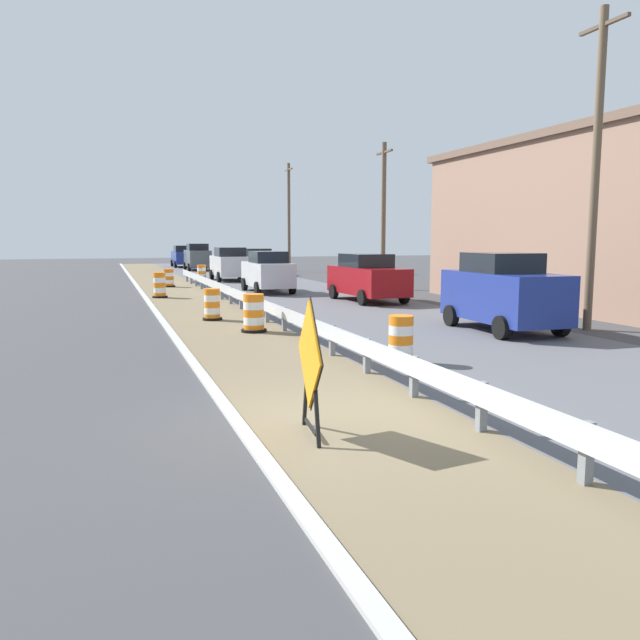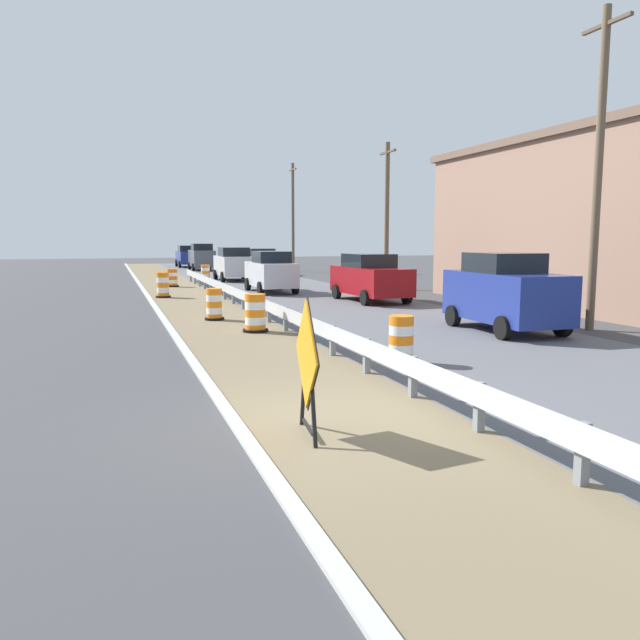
{
  "view_description": "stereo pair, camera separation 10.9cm",
  "coord_description": "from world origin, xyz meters",
  "px_view_note": "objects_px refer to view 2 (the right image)",
  "views": [
    {
      "loc": [
        -3.03,
        -8.43,
        2.67
      ],
      "look_at": [
        1.17,
        3.71,
        0.98
      ],
      "focal_mm": 35.13,
      "sensor_mm": 36.0,
      "label": 1
    },
    {
      "loc": [
        -2.93,
        -8.47,
        2.67
      ],
      "look_at": [
        1.17,
        3.71,
        0.98
      ],
      "focal_mm": 35.13,
      "sensor_mm": 36.0,
      "label": 2
    }
  ],
  "objects_px": {
    "car_distant_a": "(505,292)",
    "utility_pole_near": "(598,167)",
    "traffic_barrel_mid": "(214,306)",
    "traffic_barrel_farthest": "(205,273)",
    "car_lead_near_lane": "(233,264)",
    "car_trailing_far_lane": "(202,257)",
    "traffic_barrel_far": "(163,286)",
    "traffic_barrel_nearest": "(401,342)",
    "utility_pole_mid": "(387,214)",
    "utility_pole_far": "(293,216)",
    "car_mid_far_lane": "(261,262)",
    "traffic_barrel_farther": "(172,279)",
    "car_distant_b": "(271,272)",
    "traffic_barrel_close": "(255,315)",
    "warning_sign_diamond": "(307,360)",
    "car_trailing_near_lane": "(370,278)",
    "car_lead_far_lane": "(188,256)"
  },
  "relations": [
    {
      "from": "traffic_barrel_farthest",
      "to": "utility_pole_near",
      "type": "relative_size",
      "value": 0.11
    },
    {
      "from": "traffic_barrel_far",
      "to": "car_distant_a",
      "type": "xyz_separation_m",
      "value": [
        8.5,
        -13.74,
        0.6
      ]
    },
    {
      "from": "traffic_barrel_far",
      "to": "car_mid_far_lane",
      "type": "height_order",
      "value": "car_mid_far_lane"
    },
    {
      "from": "traffic_barrel_farther",
      "to": "car_distant_b",
      "type": "relative_size",
      "value": 0.23
    },
    {
      "from": "traffic_barrel_nearest",
      "to": "car_distant_b",
      "type": "xyz_separation_m",
      "value": [
        1.72,
        18.24,
        0.55
      ]
    },
    {
      "from": "utility_pole_mid",
      "to": "warning_sign_diamond",
      "type": "bearing_deg",
      "value": -117.03
    },
    {
      "from": "car_trailing_far_lane",
      "to": "utility_pole_far",
      "type": "xyz_separation_m",
      "value": [
        6.66,
        -4.71,
        3.33
      ]
    },
    {
      "from": "traffic_barrel_nearest",
      "to": "utility_pole_mid",
      "type": "distance_m",
      "value": 20.0
    },
    {
      "from": "traffic_barrel_close",
      "to": "car_distant_a",
      "type": "xyz_separation_m",
      "value": [
        6.86,
        -2.14,
        0.63
      ]
    },
    {
      "from": "traffic_barrel_far",
      "to": "car_lead_far_lane",
      "type": "distance_m",
      "value": 30.89
    },
    {
      "from": "utility_pole_mid",
      "to": "traffic_barrel_nearest",
      "type": "bearing_deg",
      "value": -113.65
    },
    {
      "from": "car_mid_far_lane",
      "to": "utility_pole_near",
      "type": "relative_size",
      "value": 0.47
    },
    {
      "from": "car_lead_near_lane",
      "to": "utility_pole_far",
      "type": "distance_m",
      "value": 11.71
    },
    {
      "from": "traffic_barrel_farthest",
      "to": "car_trailing_far_lane",
      "type": "distance_m",
      "value": 12.57
    },
    {
      "from": "utility_pole_near",
      "to": "utility_pole_mid",
      "type": "xyz_separation_m",
      "value": [
        0.52,
        15.39,
        -0.74
      ]
    },
    {
      "from": "utility_pole_near",
      "to": "car_lead_near_lane",
      "type": "bearing_deg",
      "value": 103.03
    },
    {
      "from": "car_lead_near_lane",
      "to": "car_distant_a",
      "type": "distance_m",
      "value": 24.44
    },
    {
      "from": "traffic_barrel_close",
      "to": "car_trailing_far_lane",
      "type": "distance_m",
      "value": 36.04
    },
    {
      "from": "car_mid_far_lane",
      "to": "utility_pole_far",
      "type": "xyz_separation_m",
      "value": [
        3.49,
        3.66,
        3.47
      ]
    },
    {
      "from": "car_trailing_near_lane",
      "to": "car_lead_far_lane",
      "type": "distance_m",
      "value": 35.18
    },
    {
      "from": "car_lead_far_lane",
      "to": "car_trailing_far_lane",
      "type": "distance_m",
      "value": 6.27
    },
    {
      "from": "car_distant_a",
      "to": "utility_pole_far",
      "type": "height_order",
      "value": "utility_pole_far"
    },
    {
      "from": "warning_sign_diamond",
      "to": "car_distant_b",
      "type": "height_order",
      "value": "car_distant_b"
    },
    {
      "from": "traffic_barrel_farther",
      "to": "car_distant_b",
      "type": "bearing_deg",
      "value": -49.81
    },
    {
      "from": "traffic_barrel_nearest",
      "to": "car_lead_near_lane",
      "type": "relative_size",
      "value": 0.24
    },
    {
      "from": "car_mid_far_lane",
      "to": "utility_pole_mid",
      "type": "distance_m",
      "value": 15.5
    },
    {
      "from": "car_distant_a",
      "to": "utility_pole_near",
      "type": "distance_m",
      "value": 4.38
    },
    {
      "from": "traffic_barrel_mid",
      "to": "car_distant_b",
      "type": "xyz_separation_m",
      "value": [
        4.38,
        9.8,
        0.55
      ]
    },
    {
      "from": "car_mid_far_lane",
      "to": "warning_sign_diamond",
      "type": "bearing_deg",
      "value": -12.56
    },
    {
      "from": "traffic_barrel_nearest",
      "to": "car_trailing_far_lane",
      "type": "height_order",
      "value": "car_trailing_far_lane"
    },
    {
      "from": "traffic_barrel_far",
      "to": "utility_pole_near",
      "type": "height_order",
      "value": "utility_pole_near"
    },
    {
      "from": "car_mid_far_lane",
      "to": "car_distant_b",
      "type": "xyz_separation_m",
      "value": [
        -2.99,
        -14.68,
        0.05
      ]
    },
    {
      "from": "traffic_barrel_farther",
      "to": "utility_pole_near",
      "type": "bearing_deg",
      "value": -64.28
    },
    {
      "from": "car_mid_far_lane",
      "to": "car_trailing_far_lane",
      "type": "height_order",
      "value": "car_trailing_far_lane"
    },
    {
      "from": "traffic_barrel_farthest",
      "to": "car_mid_far_lane",
      "type": "bearing_deg",
      "value": 41.15
    },
    {
      "from": "traffic_barrel_mid",
      "to": "traffic_barrel_farthest",
      "type": "xyz_separation_m",
      "value": [
        2.69,
        20.4,
        -0.04
      ]
    },
    {
      "from": "traffic_barrel_mid",
      "to": "car_trailing_far_lane",
      "type": "distance_m",
      "value": 33.14
    },
    {
      "from": "traffic_barrel_far",
      "to": "utility_pole_far",
      "type": "distance_m",
      "value": 23.18
    },
    {
      "from": "traffic_barrel_farthest",
      "to": "car_trailing_far_lane",
      "type": "xyz_separation_m",
      "value": [
        1.51,
        12.46,
        0.68
      ]
    },
    {
      "from": "utility_pole_near",
      "to": "utility_pole_far",
      "type": "relative_size",
      "value": 1.05
    },
    {
      "from": "car_mid_far_lane",
      "to": "utility_pole_near",
      "type": "bearing_deg",
      "value": 4.84
    },
    {
      "from": "car_distant_a",
      "to": "utility_pole_far",
      "type": "relative_size",
      "value": 0.49
    },
    {
      "from": "car_distant_a",
      "to": "utility_pole_near",
      "type": "height_order",
      "value": "utility_pole_near"
    },
    {
      "from": "car_trailing_near_lane",
      "to": "utility_pole_near",
      "type": "bearing_deg",
      "value": 13.53
    },
    {
      "from": "car_mid_far_lane",
      "to": "utility_pole_mid",
      "type": "xyz_separation_m",
      "value": [
        3.19,
        -14.88,
        2.96
      ]
    },
    {
      "from": "traffic_barrel_farther",
      "to": "utility_pole_near",
      "type": "relative_size",
      "value": 0.11
    },
    {
      "from": "traffic_barrel_far",
      "to": "car_distant_a",
      "type": "bearing_deg",
      "value": -58.26
    },
    {
      "from": "car_lead_far_lane",
      "to": "car_trailing_far_lane",
      "type": "height_order",
      "value": "car_trailing_far_lane"
    },
    {
      "from": "car_lead_near_lane",
      "to": "utility_pole_near",
      "type": "distance_m",
      "value": 25.78
    },
    {
      "from": "warning_sign_diamond",
      "to": "traffic_barrel_farther",
      "type": "bearing_deg",
      "value": -84.8
    }
  ]
}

